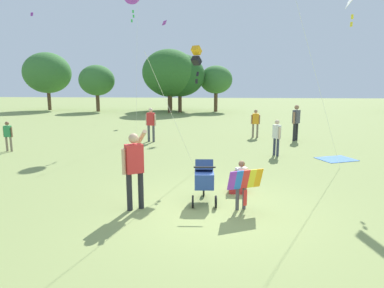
% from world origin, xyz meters
% --- Properties ---
extents(ground_plane, '(120.00, 120.00, 0.00)m').
position_xyz_m(ground_plane, '(0.00, 0.00, 0.00)').
color(ground_plane, '#849351').
extents(treeline_distant, '(43.47, 8.21, 6.01)m').
position_xyz_m(treeline_distant, '(-3.21, 26.60, 3.60)').
color(treeline_distant, brown).
rests_on(treeline_distant, ground).
extents(child_with_butterfly_kite, '(0.79, 0.52, 1.11)m').
position_xyz_m(child_with_butterfly_kite, '(0.58, 0.12, 0.67)').
color(child_with_butterfly_kite, '#4C4C51').
rests_on(child_with_butterfly_kite, ground).
extents(person_adult_flyer, '(0.53, 0.68, 1.79)m').
position_xyz_m(person_adult_flyer, '(-1.77, -0.05, 1.03)').
color(person_adult_flyer, '#232328').
rests_on(person_adult_flyer, ground).
extents(stroller, '(0.58, 1.10, 1.03)m').
position_xyz_m(stroller, '(-0.28, 0.57, 0.61)').
color(stroller, black).
rests_on(stroller, ground).
extents(kite_adult_black, '(1.02, 3.45, 3.90)m').
position_xyz_m(kite_adult_black, '(-0.68, 3.33, 3.56)').
color(kite_adult_black, '#F4A319').
rests_on(kite_adult_black, ground).
extents(kite_orange_delta, '(2.53, 2.51, 5.79)m').
position_xyz_m(kite_orange_delta, '(4.01, 4.09, 5.20)').
color(kite_orange_delta, white).
rests_on(kite_orange_delta, ground).
extents(person_red_shirt, '(0.42, 0.46, 1.75)m').
position_xyz_m(person_red_shirt, '(3.74, 9.55, 1.03)').
color(person_red_shirt, '#232328').
rests_on(person_red_shirt, ground).
extents(person_sitting_far, '(0.40, 0.17, 1.24)m').
position_xyz_m(person_sitting_far, '(-8.62, 5.82, 0.73)').
color(person_sitting_far, '#7F705B').
rests_on(person_sitting_far, ground).
extents(person_couple_left, '(0.47, 0.20, 1.45)m').
position_xyz_m(person_couple_left, '(1.88, 10.39, 0.86)').
color(person_couple_left, '#7F705B').
rests_on(person_couple_left, ground).
extents(person_kid_running, '(0.51, 0.29, 1.63)m').
position_xyz_m(person_kid_running, '(-3.24, 8.63, 0.96)').
color(person_kid_running, '#4C4C51').
rests_on(person_kid_running, ground).
extents(person_back_turned, '(0.30, 0.41, 1.40)m').
position_xyz_m(person_back_turned, '(2.24, 5.92, 0.83)').
color(person_back_turned, '#33384C').
rests_on(person_back_turned, ground).
extents(picnic_blanket, '(1.54, 1.38, 0.02)m').
position_xyz_m(picnic_blanket, '(4.38, 5.47, 0.01)').
color(picnic_blanket, '#3366B2').
rests_on(picnic_blanket, ground).
extents(cooler_box, '(0.45, 0.33, 0.35)m').
position_xyz_m(cooler_box, '(0.55, 1.31, 0.18)').
color(cooler_box, red).
rests_on(cooler_box, ground).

